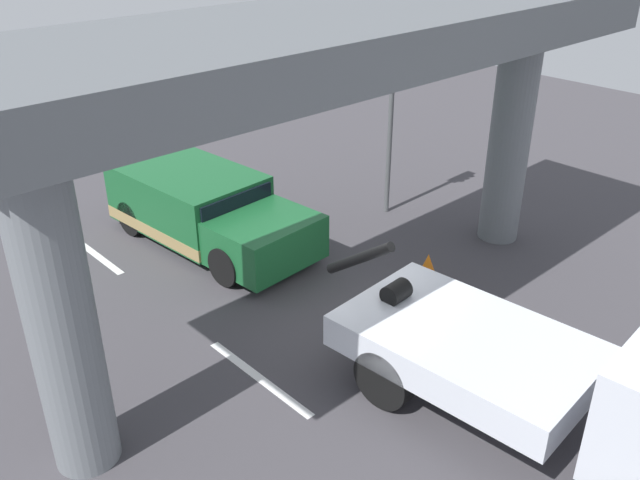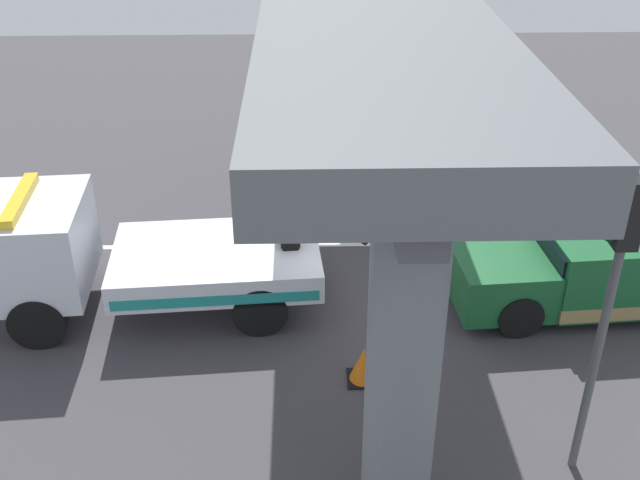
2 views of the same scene
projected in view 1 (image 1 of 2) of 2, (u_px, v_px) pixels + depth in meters
The scene contains 8 objects.
ground_plane at pixel (353, 328), 12.61m from camera, with size 60.00×40.00×0.10m, color #423F44.
lane_stripe_west at pixel (93, 252), 15.13m from camera, with size 2.60×0.16×0.01m, color silver.
lane_stripe_mid at pixel (259, 378), 11.23m from camera, with size 2.60×0.16×0.01m, color silver.
tow_truck_white at pixel (590, 387), 9.18m from camera, with size 7.32×2.80×2.46m.
towed_van_green at pixel (205, 210), 15.33m from camera, with size 5.34×2.54×1.58m.
overpass_structure at pixel (347, 71), 10.62m from camera, with size 3.60×12.23×5.61m.
traffic_light_near at pixel (393, 80), 15.56m from camera, with size 0.39×0.32×4.60m.
traffic_cone_orange at pixel (428, 269), 13.88m from camera, with size 0.54×0.54×0.64m.
Camera 1 is at (7.22, -7.57, 7.20)m, focal length 37.82 mm.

